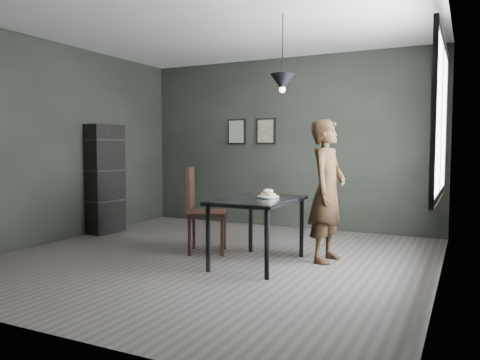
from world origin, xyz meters
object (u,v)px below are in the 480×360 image
at_px(pendant_lamp, 282,82).
at_px(shelf_unit, 105,179).
at_px(white_plate, 268,197).
at_px(woman, 327,191).
at_px(cafe_table, 258,205).
at_px(wood_chair, 200,204).

bearing_deg(pendant_lamp, shelf_unit, 168.53).
bearing_deg(pendant_lamp, white_plate, 170.66).
bearing_deg(woman, pendant_lamp, 137.02).
distance_m(cafe_table, woman, 0.83).
distance_m(cafe_table, shelf_unit, 3.02).
relative_size(cafe_table, wood_chair, 1.11).
bearing_deg(cafe_table, pendant_lamp, 21.80).
distance_m(shelf_unit, pendant_lamp, 3.45).
bearing_deg(woman, white_plate, 125.35).
height_order(woman, wood_chair, woman).
height_order(wood_chair, pendant_lamp, pendant_lamp).
distance_m(white_plate, shelf_unit, 3.06).
distance_m(wood_chair, shelf_unit, 2.10).
relative_size(cafe_table, shelf_unit, 0.72).
height_order(cafe_table, shelf_unit, shelf_unit).
bearing_deg(shelf_unit, cafe_table, -7.35).
bearing_deg(white_plate, cafe_table, -119.09).
xyz_separation_m(white_plate, pendant_lamp, (0.18, -0.03, 1.29)).
bearing_deg(wood_chair, woman, -14.88).
bearing_deg(white_plate, wood_chair, 174.99).
relative_size(cafe_table, pendant_lamp, 1.39).
distance_m(white_plate, wood_chair, 0.98).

